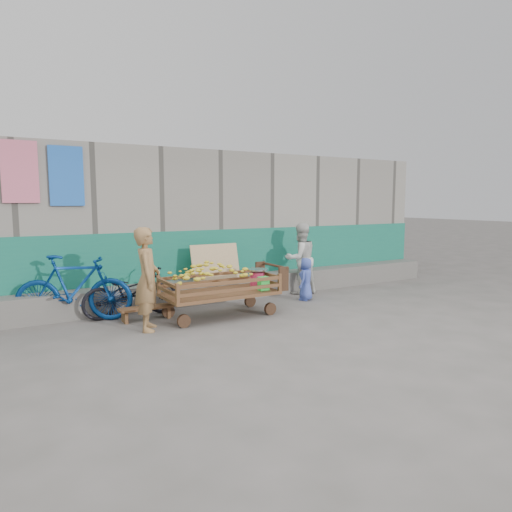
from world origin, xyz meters
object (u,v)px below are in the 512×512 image
banana_cart (218,282)px  vendor_man (147,279)px  bicycle_blue (74,289)px  child (306,279)px  bench (146,310)px  bicycle_dark (131,292)px  woman (300,259)px

banana_cart → vendor_man: size_ratio=1.33×
bicycle_blue → child: bearing=-76.5°
bench → vendor_man: (-0.15, -0.61, 0.63)m
child → banana_cart: bearing=-25.9°
bicycle_dark → woman: bearing=-85.8°
vendor_man → woman: vendor_man is taller
vendor_man → child: size_ratio=1.86×
vendor_man → child: (3.38, 0.48, -0.37)m
vendor_man → bicycle_dark: vendor_man is taller
banana_cart → vendor_man: vendor_man is taller
banana_cart → woman: 2.54m
bench → child: child is taller
woman → bicycle_dark: size_ratio=0.93×
child → bicycle_blue: size_ratio=0.46×
bench → vendor_man: bearing=-103.7°
woman → child: 0.73m
bicycle_blue → bench: bearing=-92.8°
vendor_man → bicycle_blue: (-0.89, 1.08, -0.24)m
woman → bicycle_blue: bearing=1.5°
bicycle_blue → woman: bearing=-68.6°
banana_cart → bench: bearing=159.5°
banana_cart → bench: 1.29m
banana_cart → bicycle_dark: size_ratio=1.29×
vendor_man → bicycle_dark: size_ratio=0.97×
woman → bicycle_blue: (-4.55, 0.01, -0.20)m
banana_cart → bicycle_blue: bearing=157.6°
bicycle_blue → vendor_man: bearing=-118.9°
banana_cart → child: bearing=8.0°
bicycle_dark → child: bearing=-95.6°
banana_cart → bicycle_blue: bicycle_blue is taller
vendor_man → bicycle_blue: 1.42m
bicycle_blue → bicycle_dark: bearing=-77.3°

